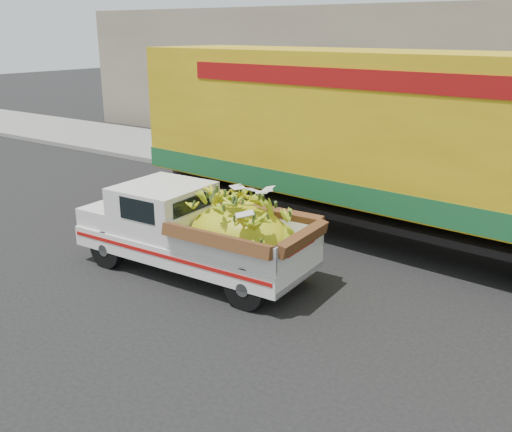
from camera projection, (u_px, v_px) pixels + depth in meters
The scene contains 6 objects.
ground at pixel (253, 306), 9.06m from camera, with size 100.00×100.00×0.00m, color black.
curb at pixel (406, 205), 14.04m from camera, with size 60.00×0.25×0.15m, color gray.
sidewalk at pixel (434, 187), 15.66m from camera, with size 60.00×4.00×0.14m, color gray.
building_left at pixel (299, 72), 23.89m from camera, with size 18.00×6.00×5.00m, color gray.
pickup_truck at pixel (208, 233), 9.90m from camera, with size 4.43×1.79×1.53m.
semi_trailer at pixel (398, 140), 11.15m from camera, with size 12.04×3.37×3.80m.
Camera 1 is at (4.77, -6.63, 4.17)m, focal length 40.00 mm.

